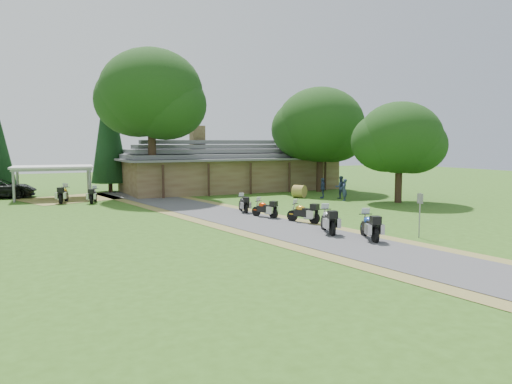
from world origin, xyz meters
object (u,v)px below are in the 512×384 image
motorcycle_row_e (243,203)px  lodge (230,165)px  carport (53,182)px  motorcycle_row_c (303,212)px  motorcycle_row_d (265,208)px  motorcycle_carport_b (93,195)px  motorcycle_row_a (369,225)px  motorcycle_row_b (328,219)px  motorcycle_carport_a (64,193)px  hay_bale (299,191)px

motorcycle_row_e → lodge: bearing=-10.1°
carport → motorcycle_row_c: carport is taller
motorcycle_row_d → motorcycle_carport_b: size_ratio=0.96×
motorcycle_row_a → motorcycle_row_b: bearing=38.8°
motorcycle_row_e → motorcycle_carport_a: motorcycle_carport_a is taller
carport → motorcycle_row_e: (10.59, -14.30, -0.74)m
motorcycle_row_b → motorcycle_carport_a: 22.56m
carport → motorcycle_row_b: carport is taller
motorcycle_row_e → motorcycle_carport_b: motorcycle_carport_b is taller
lodge → hay_bale: size_ratio=20.33×
motorcycle_row_b → hay_bale: bearing=-7.1°
motorcycle_row_a → motorcycle_carport_b: bearing=44.7°
carport → hay_bale: carport is taller
motorcycle_row_c → motorcycle_row_d: (-1.06, 2.78, -0.05)m
motorcycle_row_a → hay_bale: size_ratio=1.97×
lodge → motorcycle_carport_a: (-15.63, -3.68, -1.74)m
carport → motorcycle_row_d: bearing=-51.9°
motorcycle_row_b → motorcycle_carport_a: motorcycle_row_b is taller
carport → motorcycle_row_d: size_ratio=3.50×
motorcycle_row_e → motorcycle_carport_a: bearing=53.3°
carport → motorcycle_row_b: 25.76m
motorcycle_carport_b → motorcycle_row_b: bearing=-135.1°
lodge → motorcycle_row_a: 26.22m
lodge → motorcycle_row_b: (-4.87, -23.52, -1.74)m
motorcycle_row_b → carport: bearing=45.1°
carport → motorcycle_row_a: (11.97, -25.51, -0.64)m
lodge → motorcycle_carport_a: 16.15m
hay_bale → motorcycle_row_c: bearing=-120.6°
carport → motorcycle_row_a: carport is taller
motorcycle_row_e → motorcycle_row_c: bearing=-156.9°
motorcycle_row_e → motorcycle_carport_a: 14.92m
carport → motorcycle_carport_b: (2.48, -4.47, -0.71)m
motorcycle_row_a → motorcycle_carport_b: size_ratio=1.12×
motorcycle_row_a → motorcycle_row_e: 11.29m
motorcycle_carport_a → hay_bale: 18.78m
motorcycle_carport_a → motorcycle_carport_b: 2.32m
motorcycle_row_a → motorcycle_row_d: bearing=28.5°
carport → motorcycle_carport_a: size_ratio=3.00×
carport → hay_bale: 20.38m
lodge → motorcycle_row_c: 20.67m
carport → motorcycle_row_e: 17.81m
motorcycle_carport_b → carport: bearing=49.0°
motorcycle_carport_b → hay_bale: (16.04, -4.01, -0.11)m
hay_bale → carport: bearing=155.4°
motorcycle_row_b → motorcycle_row_d: (-0.44, 6.14, -0.11)m
motorcycle_row_c → hay_bale: (6.70, 11.35, -0.13)m
motorcycle_row_c → motorcycle_carport_a: size_ratio=0.92×
carport → motorcycle_row_c: bearing=-53.3°
motorcycle_row_b → motorcycle_row_c: bearing=8.9°
motorcycle_row_a → motorcycle_row_e: bearing=27.4°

